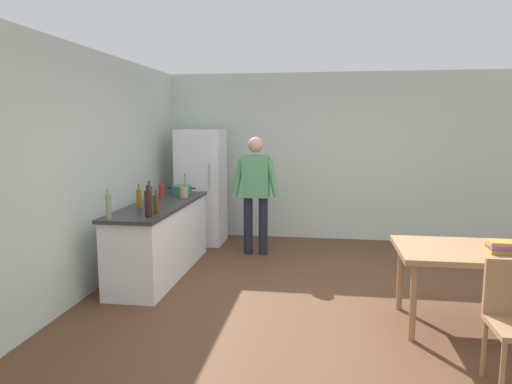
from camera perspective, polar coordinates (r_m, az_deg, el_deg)
ground_plane at (r=4.96m, az=7.92°, el=-13.87°), size 14.00×14.00×0.00m
wall_back at (r=7.61m, az=8.36°, el=4.33°), size 6.40×0.12×2.70m
wall_left at (r=5.48m, az=-20.06°, el=2.41°), size 0.12×5.60×2.70m
kitchen_counter at (r=5.93m, az=-11.72°, el=-5.66°), size 0.64×2.20×0.90m
refrigerator at (r=7.31m, az=-6.78°, el=0.66°), size 0.70×0.67×1.80m
person at (r=6.57m, az=-0.05°, el=0.55°), size 0.70×0.22×1.70m
dining_table at (r=4.67m, az=25.65°, el=-7.32°), size 1.40×0.90×0.75m
cooking_pot at (r=6.59m, az=-9.19°, el=0.30°), size 0.40×0.28×0.12m
utensil_jar at (r=6.25m, az=-8.94°, el=0.05°), size 0.11×0.11×0.32m
bottle_oil_amber at (r=5.55m, az=-14.31°, el=-0.75°), size 0.06×0.06×0.28m
bottle_beer_brown at (r=5.15m, az=-12.29°, el=-1.48°), size 0.06×0.06×0.26m
bottle_wine_green at (r=5.35m, az=-13.09°, el=-0.72°), size 0.08×0.08×0.34m
bottle_sauce_red at (r=6.26m, az=-11.71°, el=0.16°), size 0.06×0.06×0.24m
bottle_vinegar_tall at (r=4.96m, az=-17.87°, el=-1.72°), size 0.06×0.06×0.32m
bottle_wine_dark at (r=4.98m, az=-13.25°, el=-1.38°), size 0.08×0.08×0.34m
book_stack at (r=4.61m, az=28.33°, el=-6.09°), size 0.27×0.21×0.10m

